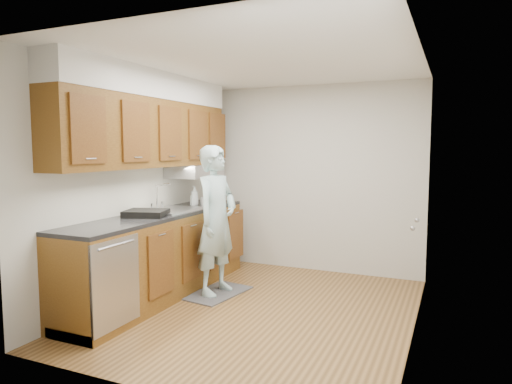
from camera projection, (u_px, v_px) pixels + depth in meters
floor at (260, 310)px, 4.69m from camera, size 3.50×3.50×0.00m
ceiling at (260, 62)px, 4.46m from camera, size 3.50×3.50×0.00m
wall_left at (139, 185)px, 5.18m from camera, size 0.02×3.50×2.50m
wall_right at (418, 196)px, 3.97m from camera, size 0.02×3.50×2.50m
wall_back at (311, 179)px, 6.17m from camera, size 3.00×0.02×2.50m
counter at (162, 253)px, 5.13m from camera, size 0.64×2.80×1.30m
upper_cabinets at (152, 122)px, 5.08m from camera, size 0.47×2.80×1.21m
closet_door at (418, 216)px, 4.27m from camera, size 0.02×1.22×2.05m
floor_mat at (217, 293)px, 5.23m from camera, size 0.59×0.87×0.02m
person at (216, 210)px, 5.14m from camera, size 0.52×0.72×1.90m
soap_bottle_a at (195, 196)px, 5.77m from camera, size 0.10×0.10×0.25m
soap_bottle_b at (194, 198)px, 5.78m from camera, size 0.11×0.11×0.18m
soap_bottle_c at (209, 197)px, 5.92m from camera, size 0.20×0.20×0.19m
soda_can at (206, 201)px, 5.67m from camera, size 0.09×0.09×0.13m
steel_can at (203, 202)px, 5.62m from camera, size 0.08×0.08×0.12m
dish_rack at (146, 213)px, 4.84m from camera, size 0.51×0.47×0.07m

